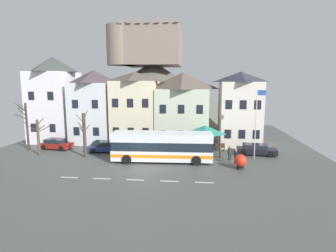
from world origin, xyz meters
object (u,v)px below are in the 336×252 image
(townhouse_01, at_px, (94,106))
(bare_tree_02, at_px, (84,135))
(bus_shelter, at_px, (205,130))
(parked_car_01, at_px, (256,150))
(townhouse_04, at_px, (240,109))
(townhouse_02, at_px, (135,108))
(bare_tree_00, at_px, (39,137))
(harbour_buoy, at_px, (240,161))
(townhouse_00, at_px, (55,99))
(parked_car_00, at_px, (105,147))
(hilltop_castle, at_px, (153,90))
(flagpole, at_px, (257,119))
(transit_bus, at_px, (162,147))
(townhouse_03, at_px, (183,108))
(parked_car_02, at_px, (56,144))
(pedestrian_01, at_px, (230,152))
(pedestrian_00, at_px, (236,156))
(public_bench, at_px, (218,147))

(townhouse_01, bearing_deg, bare_tree_02, -76.80)
(bus_shelter, bearing_deg, parked_car_01, 1.71)
(townhouse_01, bearing_deg, townhouse_04, -1.17)
(townhouse_02, distance_m, townhouse_04, 14.14)
(townhouse_02, relative_size, bare_tree_00, 2.24)
(bus_shelter, height_order, harbour_buoy, bus_shelter)
(townhouse_00, bearing_deg, bare_tree_00, -74.39)
(townhouse_01, distance_m, parked_car_00, 8.16)
(townhouse_04, distance_m, hilltop_castle, 24.56)
(flagpole, height_order, harbour_buoy, flagpole)
(transit_bus, bearing_deg, flagpole, 10.22)
(townhouse_03, bearing_deg, townhouse_04, -3.77)
(flagpole, distance_m, harbour_buoy, 5.86)
(parked_car_02, height_order, bare_tree_00, bare_tree_00)
(parked_car_00, height_order, parked_car_02, parked_car_00)
(parked_car_02, distance_m, pedestrian_01, 21.59)
(townhouse_02, bearing_deg, hilltop_castle, 92.06)
(townhouse_03, relative_size, hilltop_castle, 0.25)
(parked_car_01, height_order, bare_tree_02, bare_tree_02)
(townhouse_02, height_order, transit_bus, townhouse_02)
(hilltop_castle, xyz_separation_m, flagpole, (15.72, -26.11, -2.47))
(townhouse_01, relative_size, townhouse_04, 1.03)
(townhouse_03, height_order, bare_tree_00, townhouse_03)
(parked_car_00, relative_size, pedestrian_00, 2.65)
(transit_bus, xyz_separation_m, public_bench, (6.28, 5.59, -1.12))
(pedestrian_00, distance_m, bare_tree_02, 16.68)
(pedestrian_00, xyz_separation_m, flagpole, (2.45, 2.60, 3.45))
(hilltop_castle, distance_m, bare_tree_02, 28.18)
(townhouse_01, distance_m, public_bench, 18.16)
(bus_shelter, xyz_separation_m, parked_car_01, (5.96, 0.18, -2.26))
(transit_bus, height_order, parked_car_00, transit_bus)
(parked_car_00, distance_m, pedestrian_01, 14.82)
(townhouse_04, height_order, pedestrian_01, townhouse_04)
(townhouse_03, distance_m, parked_car_00, 11.69)
(townhouse_00, height_order, pedestrian_00, townhouse_00)
(townhouse_04, xyz_separation_m, hilltop_castle, (-14.84, 19.47, 1.98))
(townhouse_02, distance_m, parked_car_02, 11.27)
(bare_tree_02, bearing_deg, bus_shelter, 12.45)
(public_bench, xyz_separation_m, bare_tree_00, (-20.79, -4.62, 1.74))
(parked_car_00, bearing_deg, bare_tree_02, -119.18)
(pedestrian_00, bearing_deg, bus_shelter, 127.45)
(townhouse_02, distance_m, transit_bus, 10.73)
(bare_tree_00, bearing_deg, pedestrian_00, -3.35)
(hilltop_castle, bearing_deg, bus_shelter, -67.57)
(parked_car_02, bearing_deg, harbour_buoy, -6.94)
(pedestrian_00, xyz_separation_m, public_bench, (-1.40, 5.92, -0.48))
(bus_shelter, distance_m, harbour_buoy, 6.75)
(public_bench, bearing_deg, pedestrian_00, -76.69)
(flagpole, bearing_deg, public_bench, 139.20)
(townhouse_03, relative_size, pedestrian_01, 6.08)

